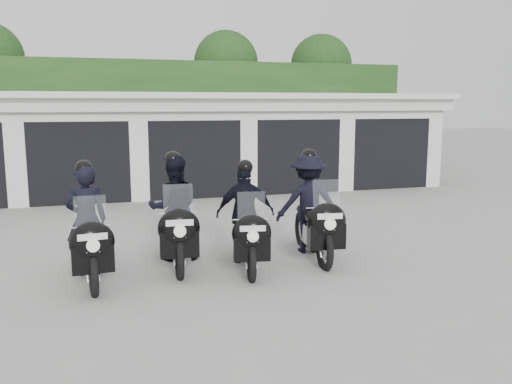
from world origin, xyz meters
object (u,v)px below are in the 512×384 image
object	(u,v)px
police_bike_a	(88,232)
police_bike_d	(311,209)
police_bike_c	(246,220)
police_bike_b	(175,215)

from	to	relation	value
police_bike_a	police_bike_d	xyz separation A→B (m)	(3.78, 0.32, 0.08)
police_bike_c	police_bike_d	distance (m)	1.31
police_bike_b	police_bike_c	size ratio (longest dim) A/B	1.08
police_bike_c	police_bike_d	size ratio (longest dim) A/B	0.93
police_bike_b	police_bike_d	world-z (taller)	police_bike_d
police_bike_d	police_bike_b	bearing A→B (deg)	-177.80
police_bike_a	police_bike_c	size ratio (longest dim) A/B	1.04
police_bike_c	police_bike_d	xyz separation A→B (m)	(1.27, 0.29, 0.06)
police_bike_a	police_bike_b	world-z (taller)	police_bike_b
police_bike_a	police_bike_c	xyz separation A→B (m)	(2.51, 0.03, 0.02)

